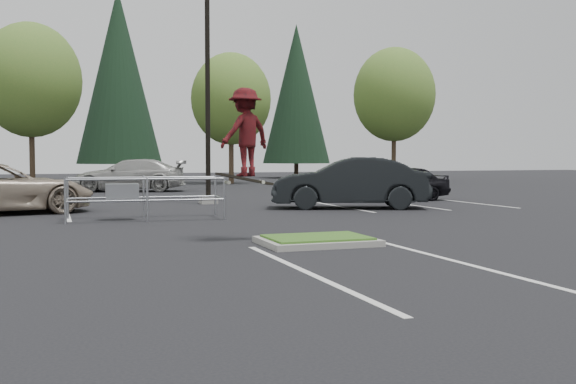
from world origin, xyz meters
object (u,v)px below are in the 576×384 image
object	(u,v)px
light_pole	(208,79)
decid_b	(31,84)
skateboarder	(244,133)
car_r_charc	(350,183)
conif_c	(296,94)
cart_corral	(128,193)
car_far_silver	(131,175)
conif_b	(119,76)
decid_c	(231,102)
car_r_black	(398,183)
decid_d	(394,98)

from	to	relation	value
light_pole	decid_b	world-z (taller)	light_pole
skateboarder	car_r_charc	bearing A→B (deg)	-152.23
conif_c	skateboarder	distance (m)	41.65
light_pole	conif_c	world-z (taller)	conif_c
car_r_charc	light_pole	bearing A→B (deg)	-113.01
light_pole	cart_corral	size ratio (longest dim) A/B	2.37
cart_corral	car_far_silver	world-z (taller)	car_far_silver
conif_b	decid_c	bearing A→B (deg)	-60.68
car_r_charc	car_r_black	distance (m)	4.65
skateboarder	conif_c	bearing A→B (deg)	-135.80
decid_d	conif_c	distance (m)	10.04
light_pole	decid_b	bearing A→B (deg)	109.35
decid_c	conif_b	xyz separation A→B (m)	(-5.99, 10.67, 2.59)
decid_c	conif_b	world-z (taller)	conif_b
car_r_charc	conif_b	bearing A→B (deg)	-152.30
conif_b	car_far_silver	xyz separation A→B (m)	(-1.19, -18.50, -7.04)
light_pole	car_r_charc	size ratio (longest dim) A/B	1.95
decid_b	skateboarder	world-z (taller)	decid_b
car_r_charc	car_far_silver	distance (m)	14.83
cart_corral	car_r_charc	bearing A→B (deg)	17.03
decid_b	car_r_charc	xyz separation A→B (m)	(10.51, -22.23, -5.19)
decid_c	skateboarder	bearing A→B (deg)	-104.00
light_pole	car_far_silver	distance (m)	10.81
decid_b	car_far_silver	distance (m)	11.11
light_pole	car_far_silver	world-z (taller)	light_pole
decid_b	car_far_silver	world-z (taller)	decid_b
car_r_black	decid_d	bearing A→B (deg)	151.95
decid_d	conif_b	distance (m)	20.76
conif_b	car_r_black	xyz separation A→B (m)	(8.00, -29.14, -7.15)
light_pole	conif_c	distance (m)	30.72
decid_b	decid_d	size ratio (longest dim) A/B	1.02
car_r_black	car_far_silver	bearing A→B (deg)	-139.44
decid_d	car_r_black	size ratio (longest dim) A/B	2.30
decid_b	skateboarder	size ratio (longest dim) A/B	4.84
decid_c	car_r_black	distance (m)	19.13
light_pole	decid_d	world-z (taller)	light_pole
conif_c	skateboarder	bearing A→B (deg)	-111.54
cart_corral	car_r_black	distance (m)	12.00
car_far_silver	car_r_charc	bearing A→B (deg)	37.57
light_pole	car_far_silver	size ratio (longest dim) A/B	1.82
car_far_silver	decid_b	bearing A→B (deg)	-135.53
conif_c	decid_d	bearing A→B (deg)	-66.47
skateboarder	light_pole	bearing A→B (deg)	-123.04
decid_c	cart_corral	size ratio (longest dim) A/B	1.96
conif_c	car_r_black	world-z (taller)	conif_c
decid_b	car_r_charc	distance (m)	25.13
decid_d	car_r_charc	xyz separation A→B (m)	(-13.49, -22.03, -5.05)
light_pole	car_r_charc	world-z (taller)	light_pole
decid_d	conif_b	xyz separation A→B (m)	(-17.99, 10.17, 1.94)
decid_d	conif_c	bearing A→B (deg)	113.53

